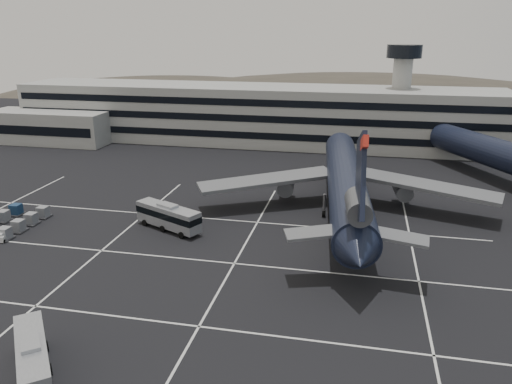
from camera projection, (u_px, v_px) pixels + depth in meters
ground at (130, 269)px, 60.52m from camera, size 260.00×260.00×0.00m
lane_markings at (140, 267)px, 61.01m from camera, size 90.00×55.62×0.01m
terminal at (243, 115)px, 124.95m from camera, size 125.00×26.00×24.00m
hills at (342, 122)px, 218.57m from camera, size 352.00×180.00×44.00m
trijet_main at (346, 182)px, 76.42m from camera, size 47.27×57.70×18.08m
bus_near at (33, 357)px, 41.18m from camera, size 8.25×9.54×3.63m
bus_far at (168, 216)px, 71.64m from camera, size 11.00×6.97×3.87m
tug_a at (3, 237)px, 68.21m from camera, size 1.53×2.16×1.27m
uld_cluster at (11, 221)px, 73.03m from camera, size 6.75×10.78×1.76m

